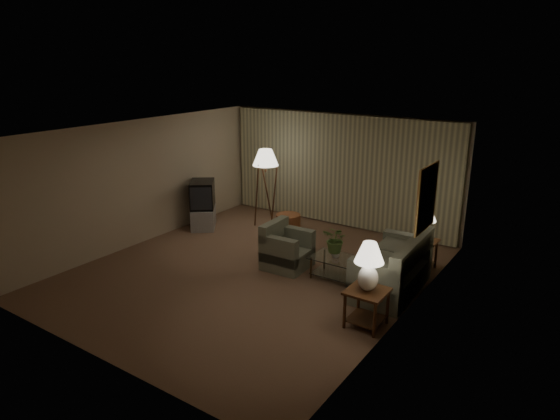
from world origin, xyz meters
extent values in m
plane|color=#846048|center=(0.00, 0.00, 0.00)|extent=(7.00, 7.00, 0.00)
cube|color=beige|center=(0.00, 3.50, 1.35)|extent=(6.00, 0.04, 2.70)
cube|color=beige|center=(-3.00, 0.00, 1.35)|extent=(0.04, 7.00, 2.70)
cube|color=beige|center=(3.00, 0.00, 1.35)|extent=(0.04, 7.00, 2.70)
cube|color=white|center=(0.00, 0.00, 2.70)|extent=(6.00, 7.00, 0.04)
cube|color=beige|center=(0.00, 3.42, 1.35)|extent=(5.85, 0.12, 2.65)
cube|color=#BF8E42|center=(2.98, 0.80, 1.75)|extent=(0.03, 0.90, 1.10)
cube|color=maroon|center=(2.95, 0.80, 1.75)|extent=(0.02, 0.80, 1.00)
cube|color=gray|center=(2.50, 0.70, 0.21)|extent=(1.86, 1.01, 0.42)
cube|color=gray|center=(0.44, 0.53, 0.19)|extent=(0.90, 0.86, 0.37)
cube|color=#3A1D10|center=(2.65, -0.65, 0.58)|extent=(0.59, 0.59, 0.04)
cube|color=#3A1D10|center=(2.65, -0.65, 0.12)|extent=(0.50, 0.50, 0.02)
cylinder|color=#3A1D10|center=(2.41, -0.90, 0.28)|extent=(0.05, 0.05, 0.56)
cylinder|color=#3A1D10|center=(2.41, -0.41, 0.28)|extent=(0.05, 0.05, 0.56)
cylinder|color=#3A1D10|center=(2.89, -0.90, 0.28)|extent=(0.05, 0.05, 0.56)
cylinder|color=#3A1D10|center=(2.89, -0.41, 0.28)|extent=(0.05, 0.05, 0.56)
cube|color=#3A1D10|center=(2.65, 1.95, 0.58)|extent=(0.50, 0.42, 0.04)
cube|color=#3A1D10|center=(2.65, 1.95, 0.12)|extent=(0.42, 0.35, 0.02)
cylinder|color=#3A1D10|center=(2.45, 1.79, 0.28)|extent=(0.05, 0.05, 0.56)
cylinder|color=#3A1D10|center=(2.45, 2.10, 0.28)|extent=(0.05, 0.05, 0.56)
cylinder|color=#3A1D10|center=(2.85, 1.79, 0.28)|extent=(0.05, 0.05, 0.56)
cylinder|color=#3A1D10|center=(2.85, 2.10, 0.28)|extent=(0.05, 0.05, 0.56)
ellipsoid|color=white|center=(2.65, -0.65, 0.79)|extent=(0.31, 0.31, 0.39)
cylinder|color=white|center=(2.65, -0.65, 1.03)|extent=(0.03, 0.03, 0.09)
cone|color=#EEE3CC|center=(2.65, -0.65, 1.21)|extent=(0.45, 0.45, 0.31)
ellipsoid|color=white|center=(2.65, 1.95, 0.76)|extent=(0.26, 0.26, 0.32)
cylinder|color=white|center=(2.65, 1.95, 0.96)|extent=(0.03, 0.03, 0.07)
cone|color=#EEE3CC|center=(2.65, 1.95, 1.11)|extent=(0.37, 0.37, 0.26)
cube|color=silver|center=(1.60, 0.60, 0.41)|extent=(1.18, 0.65, 0.02)
cube|color=silver|center=(1.60, 0.60, 0.10)|extent=(1.10, 0.56, 0.01)
cylinder|color=#43321A|center=(1.08, 0.34, 0.20)|extent=(0.04, 0.04, 0.40)
cylinder|color=#43321A|center=(1.08, 0.85, 0.20)|extent=(0.04, 0.04, 0.40)
cylinder|color=#43321A|center=(2.12, 0.34, 0.20)|extent=(0.04, 0.04, 0.40)
cylinder|color=#43321A|center=(2.12, 0.85, 0.20)|extent=(0.04, 0.04, 0.40)
cube|color=#ACACAF|center=(-2.55, 1.39, 0.25)|extent=(1.37, 1.36, 0.50)
cube|color=black|center=(-2.55, 1.39, 0.82)|extent=(1.27, 1.26, 0.64)
cylinder|color=#3A1D10|center=(-1.36, 2.32, 1.47)|extent=(0.04, 0.04, 0.27)
cone|color=#EEE3CC|center=(-1.36, 2.32, 1.69)|extent=(0.61, 0.61, 0.38)
cylinder|color=#9B5634|center=(-0.74, 2.36, 0.19)|extent=(0.58, 0.58, 0.39)
imported|color=white|center=(1.45, 0.60, 0.49)|extent=(0.18, 0.18, 0.16)
imported|color=#557C37|center=(1.45, 0.60, 0.83)|extent=(0.49, 0.44, 0.52)
imported|color=olive|center=(1.85, 0.50, 0.42)|extent=(0.24, 0.25, 0.02)
camera|label=1|loc=(5.38, -7.02, 3.98)|focal=32.00mm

